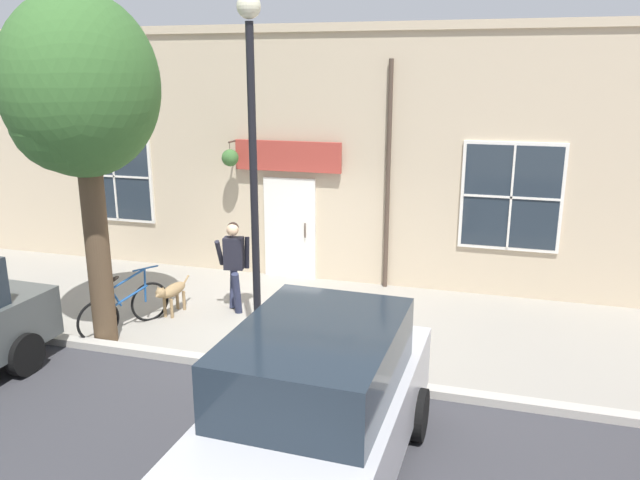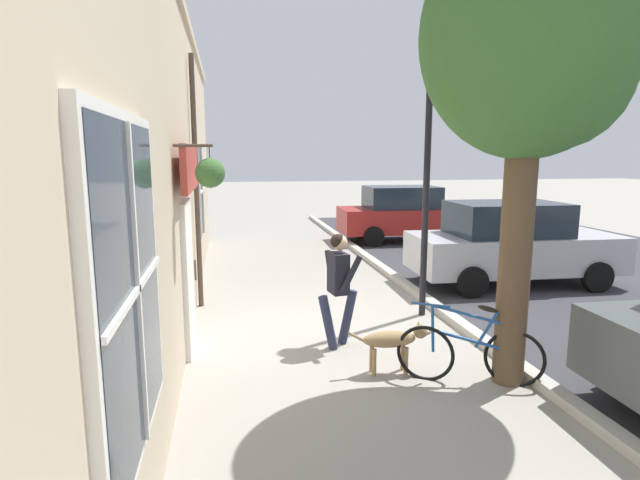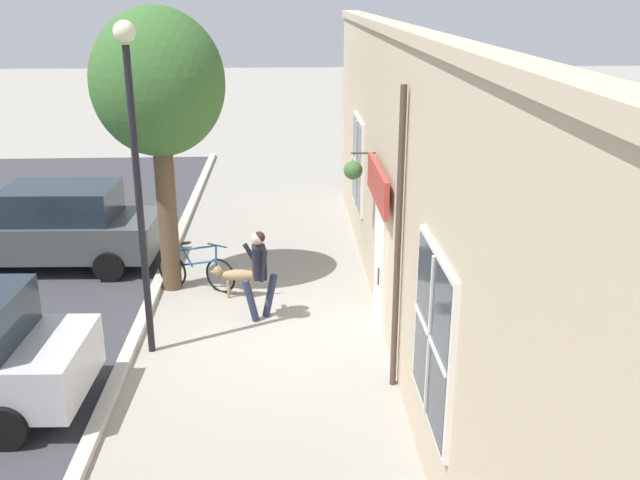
# 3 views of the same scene
# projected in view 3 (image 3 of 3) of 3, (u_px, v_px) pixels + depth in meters

# --- Properties ---
(ground_plane) EXTENTS (90.00, 90.00, 0.00)m
(ground_plane) POSITION_uv_depth(u_px,v_px,m) (255.00, 336.00, 12.09)
(ground_plane) COLOR gray
(storefront_facade) EXTENTS (0.95, 18.00, 5.06)m
(storefront_facade) POSITION_uv_depth(u_px,v_px,m) (397.00, 191.00, 11.38)
(storefront_facade) COLOR #C6B293
(storefront_facade) RESTS_ON ground_plane
(pedestrian_walking) EXTENTS (0.64, 0.55, 1.64)m
(pedestrian_walking) POSITION_uv_depth(u_px,v_px,m) (259.00, 267.00, 12.44)
(pedestrian_walking) COLOR #282D47
(pedestrian_walking) RESTS_ON ground_plane
(dog_on_leash) EXTENTS (1.09, 0.27, 0.64)m
(dog_on_leash) POSITION_uv_depth(u_px,v_px,m) (236.00, 276.00, 13.54)
(dog_on_leash) COLOR #997A51
(dog_on_leash) RESTS_ON ground_plane
(street_tree_by_curb) EXTENTS (2.42, 2.18, 5.33)m
(street_tree_by_curb) POSITION_uv_depth(u_px,v_px,m) (155.00, 91.00, 12.82)
(street_tree_by_curb) COLOR brown
(street_tree_by_curb) RESTS_ON ground_plane
(leaning_bicycle) EXTENTS (1.60, 0.76, 1.01)m
(leaning_bicycle) POSITION_uv_depth(u_px,v_px,m) (196.00, 271.00, 13.92)
(leaning_bicycle) COLOR black
(leaning_bicycle) RESTS_ON ground_plane
(parked_car_nearest_curb) EXTENTS (4.36, 2.05, 1.75)m
(parked_car_nearest_curb) POSITION_uv_depth(u_px,v_px,m) (57.00, 226.00, 14.92)
(parked_car_nearest_curb) COLOR #474C4C
(parked_car_nearest_curb) RESTS_ON ground_plane
(street_lamp) EXTENTS (0.32, 0.32, 5.17)m
(street_lamp) POSITION_uv_depth(u_px,v_px,m) (135.00, 149.00, 10.51)
(street_lamp) COLOR black
(street_lamp) RESTS_ON ground_plane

